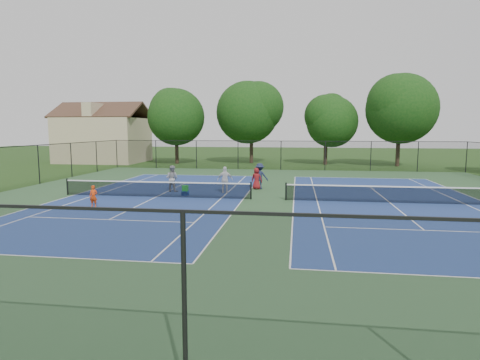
# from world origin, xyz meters

# --- Properties ---
(ground) EXTENTS (140.00, 140.00, 0.00)m
(ground) POSITION_xyz_m (0.00, 0.00, 0.00)
(ground) COLOR #234716
(ground) RESTS_ON ground
(court_pad) EXTENTS (36.00, 36.00, 0.01)m
(court_pad) POSITION_xyz_m (0.00, 0.00, 0.00)
(court_pad) COLOR #2D502D
(court_pad) RESTS_ON ground
(tennis_court_left) EXTENTS (12.00, 23.83, 1.07)m
(tennis_court_left) POSITION_xyz_m (-7.00, 0.00, 0.10)
(tennis_court_left) COLOR navy
(tennis_court_left) RESTS_ON ground
(tennis_court_right) EXTENTS (12.00, 23.83, 1.07)m
(tennis_court_right) POSITION_xyz_m (7.00, 0.00, 0.10)
(tennis_court_right) COLOR navy
(tennis_court_right) RESTS_ON ground
(perimeter_fence) EXTENTS (36.08, 36.08, 3.02)m
(perimeter_fence) POSITION_xyz_m (0.00, 0.00, 1.60)
(perimeter_fence) COLOR black
(perimeter_fence) RESTS_ON ground
(tree_back_a) EXTENTS (6.80, 6.80, 9.15)m
(tree_back_a) POSITION_xyz_m (-13.00, 24.00, 6.04)
(tree_back_a) COLOR #2D2116
(tree_back_a) RESTS_ON ground
(tree_back_b) EXTENTS (7.60, 7.60, 10.03)m
(tree_back_b) POSITION_xyz_m (-4.00, 26.00, 6.60)
(tree_back_b) COLOR #2D2116
(tree_back_b) RESTS_ON ground
(tree_back_c) EXTENTS (6.00, 6.00, 8.40)m
(tree_back_c) POSITION_xyz_m (5.00, 25.00, 5.48)
(tree_back_c) COLOR #2D2116
(tree_back_c) RESTS_ON ground
(tree_back_d) EXTENTS (7.80, 7.80, 10.37)m
(tree_back_d) POSITION_xyz_m (13.00, 24.00, 6.82)
(tree_back_d) COLOR #2D2116
(tree_back_d) RESTS_ON ground
(clapboard_house) EXTENTS (10.80, 8.10, 7.65)m
(clapboard_house) POSITION_xyz_m (-23.00, 25.00, 3.09)
(clapboard_house) COLOR tan
(clapboard_house) RESTS_ON ground
(child_player) EXTENTS (0.45, 0.31, 1.18)m
(child_player) POSITION_xyz_m (-9.29, -3.49, 0.59)
(child_player) COLOR red
(child_player) RESTS_ON ground
(instructor) EXTENTS (0.97, 0.81, 1.78)m
(instructor) POSITION_xyz_m (-6.70, 2.30, 0.89)
(instructor) COLOR gray
(instructor) RESTS_ON ground
(bystander_a) EXTENTS (1.08, 0.55, 1.76)m
(bystander_a) POSITION_xyz_m (-3.02, 2.17, 0.88)
(bystander_a) COLOR silver
(bystander_a) RESTS_ON ground
(bystander_b) EXTENTS (1.25, 0.81, 1.83)m
(bystander_b) POSITION_xyz_m (-0.92, 4.30, 0.91)
(bystander_b) COLOR #1B233D
(bystander_b) RESTS_ON ground
(bystander_c) EXTENTS (0.85, 0.66, 1.54)m
(bystander_c) POSITION_xyz_m (-1.12, 4.16, 0.77)
(bystander_c) COLOR maroon
(bystander_c) RESTS_ON ground
(ball_crate) EXTENTS (0.46, 0.40, 0.29)m
(ball_crate) POSITION_xyz_m (-5.37, 0.83, 0.15)
(ball_crate) COLOR #163D9A
(ball_crate) RESTS_ON ground
(ball_hopper) EXTENTS (0.37, 0.32, 0.36)m
(ball_hopper) POSITION_xyz_m (-5.37, 0.83, 0.48)
(ball_hopper) COLOR green
(ball_hopper) RESTS_ON ball_crate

